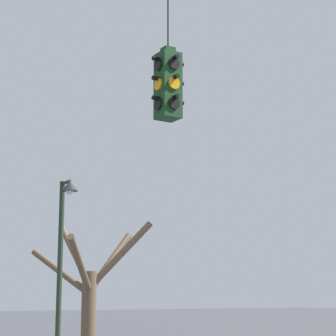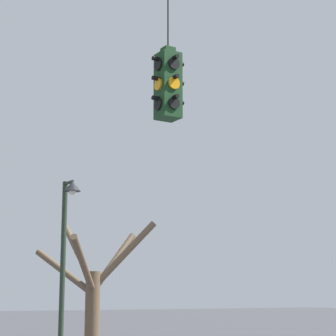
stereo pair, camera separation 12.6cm
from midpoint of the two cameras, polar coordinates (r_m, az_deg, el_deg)
traffic_light_over_intersection at (r=10.60m, az=0.34°, el=7.32°), size 0.58×0.58×3.50m
street_lamp at (r=15.01m, az=-8.66°, el=-7.43°), size 0.38×0.67×5.03m
bare_tree at (r=17.72m, az=-6.41°, el=-11.30°), size 2.93×4.14×4.54m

